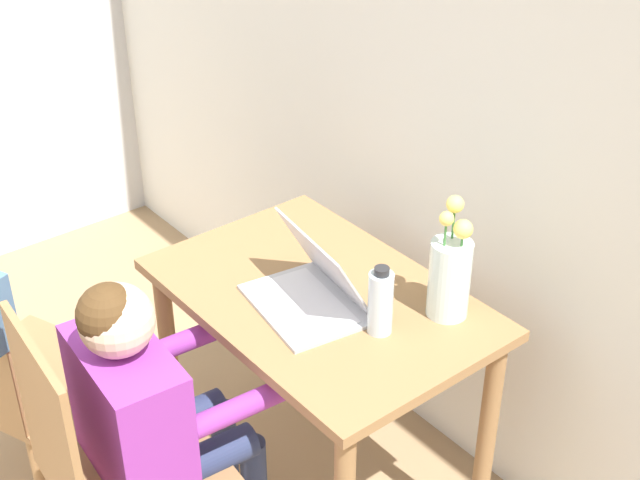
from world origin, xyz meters
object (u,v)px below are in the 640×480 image
object	(u,v)px
chair_occupied	(110,472)
laptop	(313,288)
flower_vase	(450,273)
water_bottle	(380,302)
person_seated	(149,405)

from	to	relation	value
chair_occupied	laptop	world-z (taller)	laptop
laptop	flower_vase	size ratio (longest dim) A/B	1.09
flower_vase	water_bottle	world-z (taller)	flower_vase
person_seated	laptop	xyz separation A→B (m)	(0.05, 0.46, 0.17)
laptop	person_seated	bearing A→B (deg)	-87.56
laptop	water_bottle	xyz separation A→B (m)	(0.19, 0.06, 0.04)
chair_occupied	water_bottle	xyz separation A→B (m)	(0.25, 0.64, 0.36)
person_seated	water_bottle	world-z (taller)	person_seated
person_seated	flower_vase	size ratio (longest dim) A/B	3.04
person_seated	flower_vase	distance (m)	0.80
laptop	water_bottle	bearing A→B (deg)	25.14
laptop	flower_vase	distance (m)	0.35
chair_occupied	water_bottle	bearing A→B (deg)	-107.12
chair_occupied	laptop	xyz separation A→B (m)	(0.06, 0.58, 0.33)
person_seated	laptop	world-z (taller)	person_seated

